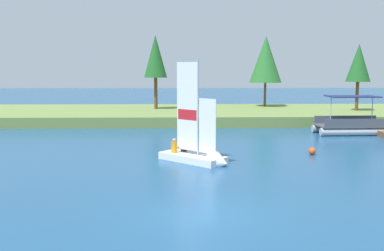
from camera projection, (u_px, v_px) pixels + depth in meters
ground_plane at (205, 215)px, 15.05m from camera, size 200.00×200.00×0.00m
shore_bank at (190, 114)px, 43.84m from camera, size 80.00×13.94×0.93m
shoreline_tree_left at (155, 57)px, 44.03m from camera, size 2.33×2.33×7.46m
shoreline_tree_midleft at (266, 59)px, 47.03m from camera, size 3.43×3.43×7.58m
shoreline_tree_centre at (359, 63)px, 42.32m from camera, size 2.34×2.34×6.48m
wooden_dock at (377, 130)px, 34.56m from camera, size 1.76×6.50×0.42m
sailboat at (203, 155)px, 23.31m from camera, size 4.09×3.91×6.01m
pontoon_boat at (351, 125)px, 33.71m from camera, size 5.49×2.63×2.94m
channel_buoy at (312, 151)px, 25.60m from camera, size 0.43×0.43×0.43m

